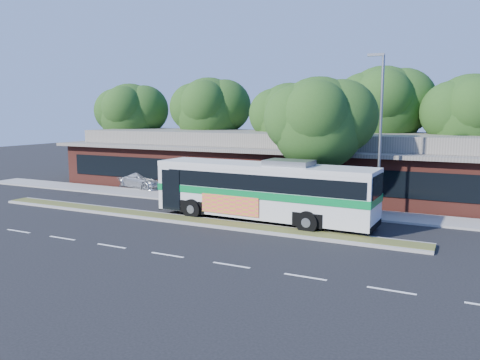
% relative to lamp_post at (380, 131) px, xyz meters
% --- Properties ---
extents(ground, '(120.00, 120.00, 0.00)m').
position_rel_lamp_post_xyz_m(ground, '(-9.56, -6.00, -4.90)').
color(ground, black).
rests_on(ground, ground).
extents(median_strip, '(26.00, 1.10, 0.15)m').
position_rel_lamp_post_xyz_m(median_strip, '(-9.56, -5.40, -4.83)').
color(median_strip, '#525724').
rests_on(median_strip, ground).
extents(sidewalk, '(44.00, 2.60, 0.12)m').
position_rel_lamp_post_xyz_m(sidewalk, '(-9.56, 0.40, -4.84)').
color(sidewalk, gray).
rests_on(sidewalk, ground).
extents(parking_lot, '(14.00, 12.00, 0.01)m').
position_rel_lamp_post_xyz_m(parking_lot, '(-27.56, 4.00, -4.90)').
color(parking_lot, black).
rests_on(parking_lot, ground).
extents(plaza_building, '(33.20, 11.20, 4.45)m').
position_rel_lamp_post_xyz_m(plaza_building, '(-9.56, 6.99, -2.77)').
color(plaza_building, maroon).
rests_on(plaza_building, ground).
extents(lamp_post, '(0.93, 0.18, 9.07)m').
position_rel_lamp_post_xyz_m(lamp_post, '(0.00, 0.00, 0.00)').
color(lamp_post, slate).
rests_on(lamp_post, ground).
extents(tree_bg_a, '(6.47, 5.80, 8.63)m').
position_rel_lamp_post_xyz_m(tree_bg_a, '(-24.15, 9.14, 0.97)').
color(tree_bg_a, black).
rests_on(tree_bg_a, ground).
extents(tree_bg_b, '(6.69, 6.00, 9.00)m').
position_rel_lamp_post_xyz_m(tree_bg_b, '(-16.13, 10.14, 1.24)').
color(tree_bg_b, black).
rests_on(tree_bg_b, ground).
extents(tree_bg_c, '(6.24, 5.60, 8.26)m').
position_rel_lamp_post_xyz_m(tree_bg_c, '(-8.16, 9.13, 0.69)').
color(tree_bg_c, black).
rests_on(tree_bg_c, ground).
extents(tree_bg_d, '(6.91, 6.20, 9.37)m').
position_rel_lamp_post_xyz_m(tree_bg_d, '(-1.12, 10.15, 1.52)').
color(tree_bg_d, black).
rests_on(tree_bg_d, ground).
extents(tree_bg_e, '(6.47, 5.80, 8.50)m').
position_rel_lamp_post_xyz_m(tree_bg_e, '(4.85, 9.14, 0.84)').
color(tree_bg_e, black).
rests_on(tree_bg_e, ground).
extents(transit_bus, '(12.35, 3.22, 3.44)m').
position_rel_lamp_post_xyz_m(transit_bus, '(-5.39, -3.60, -2.99)').
color(transit_bus, silver).
rests_on(transit_bus, ground).
extents(sedan, '(5.42, 3.10, 1.48)m').
position_rel_lamp_post_xyz_m(sedan, '(-18.56, 2.64, -4.16)').
color(sedan, silver).
rests_on(sedan, ground).
extents(sidewalk_tree, '(6.14, 5.50, 7.98)m').
position_rel_lamp_post_xyz_m(sidewalk_tree, '(-3.17, 0.33, 0.46)').
color(sidewalk_tree, black).
rests_on(sidewalk_tree, ground).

